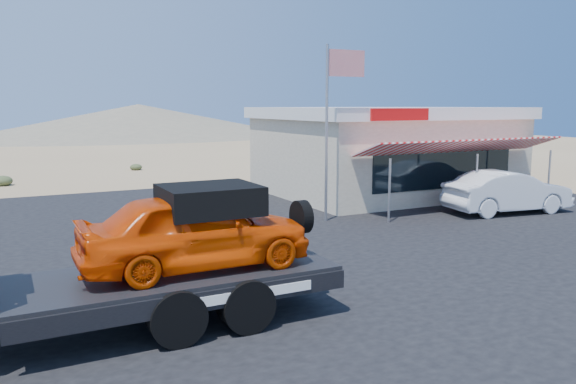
% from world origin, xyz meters
% --- Properties ---
extents(ground, '(120.00, 120.00, 0.00)m').
position_xyz_m(ground, '(0.00, 0.00, 0.00)').
color(ground, '#947754').
rests_on(ground, ground).
extents(asphalt_lot, '(32.00, 24.00, 0.02)m').
position_xyz_m(asphalt_lot, '(2.00, 3.00, 0.01)').
color(asphalt_lot, black).
rests_on(asphalt_lot, ground).
extents(tow_truck, '(8.32, 2.47, 2.78)m').
position_xyz_m(tow_truck, '(-4.04, -2.18, 1.50)').
color(tow_truck, black).
rests_on(tow_truck, asphalt_lot).
extents(white_sedan, '(4.97, 2.34, 1.57)m').
position_xyz_m(white_sedan, '(11.53, 2.73, 0.81)').
color(white_sedan, silver).
rests_on(white_sedan, asphalt_lot).
extents(jerky_store, '(10.40, 9.97, 3.90)m').
position_xyz_m(jerky_store, '(10.50, 8.97, 1.99)').
color(jerky_store, '#BFAF91').
rests_on(jerky_store, asphalt_lot).
extents(flagpole, '(1.55, 0.10, 6.00)m').
position_xyz_m(flagpole, '(4.93, 4.50, 3.76)').
color(flagpole, '#99999E').
rests_on(flagpole, asphalt_lot).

